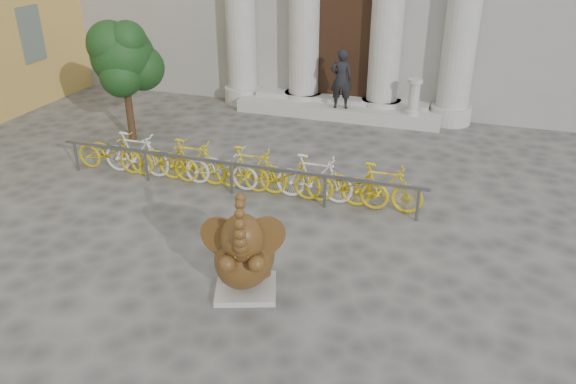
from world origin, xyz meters
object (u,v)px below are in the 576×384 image
(tree, at_px, (123,58))
(pedestrian, at_px, (341,79))
(bike_rack, at_px, (235,167))
(elephant_statue, at_px, (245,255))

(tree, relative_size, pedestrian, 1.84)
(bike_rack, bearing_deg, elephant_statue, -64.65)
(elephant_statue, xyz_separation_m, bike_rack, (-1.63, 3.43, -0.18))
(tree, xyz_separation_m, pedestrian, (4.82, 3.31, -0.96))
(bike_rack, height_order, tree, tree)
(tree, distance_m, pedestrian, 5.92)
(bike_rack, relative_size, pedestrian, 4.85)
(elephant_statue, bearing_deg, pedestrian, 74.61)
(elephant_statue, distance_m, bike_rack, 3.80)
(bike_rack, bearing_deg, pedestrian, 78.39)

